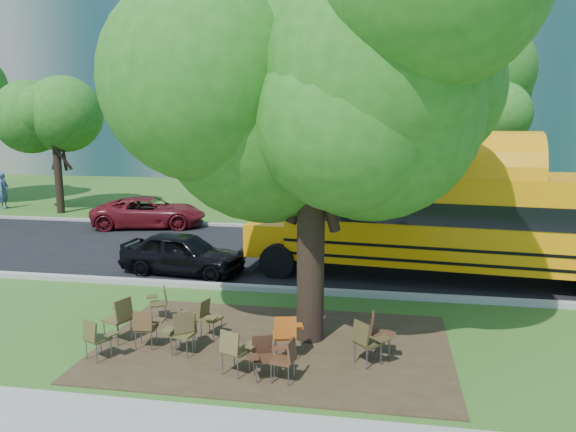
% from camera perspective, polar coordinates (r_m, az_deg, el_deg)
% --- Properties ---
extents(ground, '(160.00, 160.00, 0.00)m').
position_cam_1_polar(ground, '(12.29, -5.65, -11.86)').
color(ground, '#33581B').
rests_on(ground, ground).
extents(dirt_patch, '(7.00, 4.50, 0.03)m').
position_cam_1_polar(dirt_patch, '(11.62, -1.45, -13.09)').
color(dirt_patch, '#382819').
rests_on(dirt_patch, ground).
extents(asphalt_road, '(80.00, 8.00, 0.04)m').
position_cam_1_polar(asphalt_road, '(18.79, 0.05, -3.86)').
color(asphalt_road, black).
rests_on(asphalt_road, ground).
extents(kerb_near, '(80.00, 0.25, 0.14)m').
position_cam_1_polar(kerb_near, '(15.00, -2.58, -7.37)').
color(kerb_near, gray).
rests_on(kerb_near, ground).
extents(kerb_far, '(80.00, 0.25, 0.14)m').
position_cam_1_polar(kerb_far, '(22.73, 1.82, -1.23)').
color(kerb_far, gray).
rests_on(kerb_far, ground).
extents(building_main, '(38.00, 16.00, 22.00)m').
position_cam_1_polar(building_main, '(48.66, -3.57, 17.86)').
color(building_main, slate).
rests_on(building_main, ground).
extents(bg_tree_0, '(5.20, 5.20, 7.18)m').
position_cam_1_polar(bg_tree_0, '(28.32, -22.68, 9.44)').
color(bg_tree_0, black).
rests_on(bg_tree_0, ground).
extents(bg_tree_2, '(4.80, 4.80, 6.62)m').
position_cam_1_polar(bg_tree_2, '(28.15, -6.95, 9.42)').
color(bg_tree_2, black).
rests_on(bg_tree_2, ground).
extents(bg_tree_3, '(5.60, 5.60, 7.84)m').
position_cam_1_polar(bg_tree_3, '(25.43, 21.35, 10.55)').
color(bg_tree_3, black).
rests_on(bg_tree_3, ground).
extents(main_tree, '(7.15, 7.15, 9.17)m').
position_cam_1_polar(main_tree, '(11.07, 2.46, 15.22)').
color(main_tree, black).
rests_on(main_tree, ground).
extents(school_bus, '(12.48, 3.84, 3.00)m').
position_cam_1_polar(school_bus, '(16.36, 19.35, -0.44)').
color(school_bus, orange).
rests_on(school_bus, ground).
extents(chair_0, '(0.55, 0.53, 0.83)m').
position_cam_1_polar(chair_0, '(11.66, -14.23, -10.68)').
color(chair_0, '#4C351B').
rests_on(chair_0, ground).
extents(chair_1, '(0.67, 0.53, 0.82)m').
position_cam_1_polar(chair_1, '(11.42, -18.89, -11.45)').
color(chair_1, '#45411E').
rests_on(chair_1, ground).
extents(chair_2, '(0.59, 0.74, 0.87)m').
position_cam_1_polar(chair_2, '(11.35, -10.60, -11.01)').
color(chair_2, '#493F1F').
rests_on(chair_2, ground).
extents(chair_3, '(0.60, 0.50, 0.84)m').
position_cam_1_polar(chair_3, '(11.30, -10.62, -11.20)').
color(chair_3, '#4B4820').
rests_on(chair_3, ground).
extents(chair_4, '(0.71, 0.56, 0.88)m').
position_cam_1_polar(chair_4, '(10.27, -5.40, -13.19)').
color(chair_4, brown).
rests_on(chair_4, ground).
extents(chair_5, '(0.54, 0.61, 0.79)m').
position_cam_1_polar(chair_5, '(10.16, -2.65, -13.77)').
color(chair_5, '#3D2316').
rests_on(chair_5, ground).
extents(chair_6, '(0.47, 0.58, 0.80)m').
position_cam_1_polar(chair_6, '(10.04, -0.24, -14.01)').
color(chair_6, '#4A2A1A').
rests_on(chair_6, ground).
extents(chair_7, '(0.76, 0.60, 0.88)m').
position_cam_1_polar(chair_7, '(10.69, 8.02, -12.25)').
color(chair_7, '#41381C').
rests_on(chair_7, ground).
extents(chair_8, '(0.60, 0.76, 0.96)m').
position_cam_1_polar(chair_8, '(12.11, -16.71, -9.60)').
color(chair_8, brown).
rests_on(chair_8, ground).
extents(chair_9, '(0.62, 0.54, 0.79)m').
position_cam_1_polar(chair_9, '(13.15, -12.84, -8.31)').
color(chair_9, '#41391C').
rests_on(chair_9, ground).
extents(chair_10, '(0.48, 0.62, 0.80)m').
position_cam_1_polar(chair_10, '(12.02, -8.07, -9.90)').
color(chair_10, brown).
rests_on(chair_10, ground).
extents(chair_11, '(0.61, 0.65, 0.90)m').
position_cam_1_polar(chair_11, '(10.86, -0.18, -11.70)').
color(chair_11, '#AA4A12').
rests_on(chair_11, ground).
extents(chair_12, '(0.51, 0.56, 0.86)m').
position_cam_1_polar(chair_12, '(11.13, 9.13, -11.42)').
color(chair_12, '#432818').
rests_on(chair_12, ground).
extents(black_car, '(3.79, 1.85, 1.24)m').
position_cam_1_polar(black_car, '(16.70, -10.64, -3.73)').
color(black_car, black).
rests_on(black_car, ground).
extents(bg_car_red, '(4.90, 3.08, 1.26)m').
position_cam_1_polar(bg_car_red, '(23.78, -13.91, 0.36)').
color(bg_car_red, '#5E1016').
rests_on(bg_car_red, ground).
extents(pedestrian_a, '(0.53, 0.72, 1.80)m').
position_cam_1_polar(pedestrian_a, '(31.02, -26.91, 2.32)').
color(pedestrian_a, '#36497B').
rests_on(pedestrian_a, ground).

